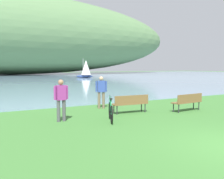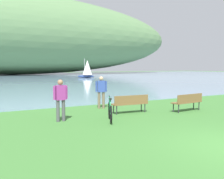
{
  "view_description": "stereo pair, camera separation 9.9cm",
  "coord_description": "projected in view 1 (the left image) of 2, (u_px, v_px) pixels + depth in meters",
  "views": [
    {
      "loc": [
        -6.68,
        -4.43,
        2.23
      ],
      "look_at": [
        0.35,
        7.82,
        1.0
      ],
      "focal_mm": 42.27,
      "sensor_mm": 36.0,
      "label": 1
    },
    {
      "loc": [
        -6.59,
        -4.48,
        2.23
      ],
      "look_at": [
        0.35,
        7.82,
        1.0
      ],
      "focal_mm": 42.27,
      "sensor_mm": 36.0,
      "label": 2
    }
  ],
  "objects": [
    {
      "name": "distant_hillside",
      "position": [
        10.0,
        34.0,
        70.38
      ],
      "size": [
        101.23,
        28.0,
        21.97
      ],
      "primitive_type": "ellipsoid",
      "color": "#567A4C",
      "rests_on": "bay_water"
    },
    {
      "name": "sailboat_nearest_to_shore",
      "position": [
        86.0,
        69.0,
        51.87
      ],
      "size": [
        3.33,
        2.5,
        3.79
      ],
      "color": "navy",
      "rests_on": "bay_water"
    },
    {
      "name": "park_bench_near_camera",
      "position": [
        188.0,
        101.0,
        13.16
      ],
      "size": [
        1.83,
        0.63,
        0.88
      ],
      "color": "brown",
      "rests_on": "ground"
    },
    {
      "name": "person_at_shoreline",
      "position": [
        101.0,
        90.0,
        14.0
      ],
      "size": [
        0.58,
        0.34,
        1.71
      ],
      "color": "#72604C",
      "rests_on": "ground"
    },
    {
      "name": "bay_water",
      "position": [
        2.0,
        78.0,
        49.95
      ],
      "size": [
        180.0,
        80.0,
        0.04
      ],
      "primitive_type": "cube",
      "color": "#7A99B2",
      "rests_on": "ground"
    },
    {
      "name": "bicycle_leaning_near_bench",
      "position": [
        111.0,
        111.0,
        10.8
      ],
      "size": [
        0.81,
        1.63,
        1.01
      ],
      "color": "black",
      "rests_on": "ground"
    },
    {
      "name": "park_bench_further_along",
      "position": [
        130.0,
        102.0,
        12.58
      ],
      "size": [
        1.83,
        0.62,
        0.88
      ],
      "color": "brown",
      "rests_on": "ground"
    },
    {
      "name": "person_on_the_grass",
      "position": [
        61.0,
        98.0,
        10.65
      ],
      "size": [
        0.61,
        0.24,
        1.71
      ],
      "color": "#4C4C51",
      "rests_on": "ground"
    }
  ]
}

